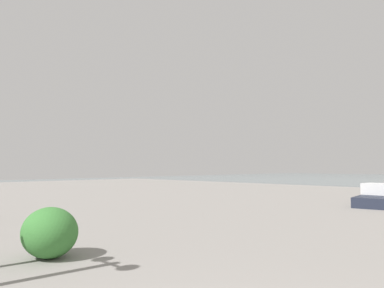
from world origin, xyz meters
The scene contains 1 object.
shrub_low centered at (4.81, -1.53, 0.42)m, with size 0.98×0.88×0.83m.
Camera 1 is at (-1.07, 1.04, 1.51)m, focal length 33.43 mm.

